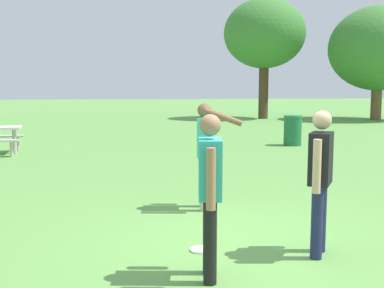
{
  "coord_description": "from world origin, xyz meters",
  "views": [
    {
      "loc": [
        -1.24,
        -5.32,
        1.92
      ],
      "look_at": [
        -0.35,
        2.03,
        1.0
      ],
      "focal_mm": 44.64,
      "sensor_mm": 36.0,
      "label": 1
    }
  ],
  "objects": [
    {
      "name": "person_thrower",
      "position": [
        -0.51,
        -0.82,
        0.94
      ],
      "size": [
        0.27,
        0.61,
        1.64
      ],
      "color": "black",
      "rests_on": "ground"
    },
    {
      "name": "person_bystander",
      "position": [
        0.81,
        -0.31,
        0.94
      ],
      "size": [
        0.38,
        0.54,
        1.64
      ],
      "color": "#1E234C",
      "rests_on": "ground"
    },
    {
      "name": "frisbee",
      "position": [
        -0.49,
        -0.02,
        0.01
      ],
      "size": [
        0.26,
        0.26,
        0.03
      ],
      "primitive_type": "cylinder",
      "color": "white",
      "rests_on": "ground"
    },
    {
      "name": "tree_far_right",
      "position": [
        12.02,
        19.6,
        3.88
      ],
      "size": [
        5.37,
        5.37,
        6.18
      ],
      "color": "brown",
      "rests_on": "ground"
    },
    {
      "name": "tree_broad_center",
      "position": [
        6.1,
        21.32,
        4.75
      ],
      "size": [
        4.58,
        4.58,
        6.74
      ],
      "color": "#4C3823",
      "rests_on": "ground"
    },
    {
      "name": "trash_can_beside_table",
      "position": [
        3.77,
        9.29,
        0.48
      ],
      "size": [
        0.59,
        0.59,
        0.96
      ],
      "color": "#1E663D",
      "rests_on": "ground"
    },
    {
      "name": "ground_plane",
      "position": [
        0.0,
        0.0,
        0.0
      ],
      "size": [
        120.0,
        120.0,
        0.0
      ],
      "primitive_type": "plane",
      "color": "#609947"
    },
    {
      "name": "person_catcher",
      "position": [
        -0.16,
        1.87,
        0.96
      ],
      "size": [
        0.66,
        0.68,
        1.64
      ],
      "color": "#B7AD93",
      "rests_on": "ground"
    }
  ]
}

